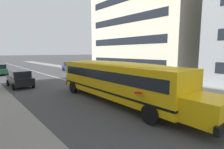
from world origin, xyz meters
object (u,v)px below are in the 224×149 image
(parked_car_green_by_hydrant, at_px, (0,69))
(parked_car_red_far_corner, at_px, (106,71))
(parked_car_dark_blue_beside_sign, at_px, (71,67))
(parked_car_black_past_driveway, at_px, (20,78))
(school_bus, at_px, (117,78))

(parked_car_green_by_hydrant, distance_m, parked_car_red_far_corner, 16.45)
(parked_car_dark_blue_beside_sign, bearing_deg, parked_car_green_by_hydrant, -104.38)
(parked_car_black_past_driveway, bearing_deg, parked_car_dark_blue_beside_sign, -47.92)
(parked_car_dark_blue_beside_sign, xyz_separation_m, parked_car_red_far_corner, (10.29, 0.01, 0.00))
(school_bus, relative_size, parked_car_black_past_driveway, 3.21)
(school_bus, distance_m, parked_car_black_past_driveway, 10.89)
(parked_car_dark_blue_beside_sign, bearing_deg, parked_car_black_past_driveway, -49.94)
(parked_car_black_past_driveway, height_order, parked_car_red_far_corner, same)
(school_bus, xyz_separation_m, parked_car_dark_blue_beside_sign, (-19.82, 6.52, -0.82))
(parked_car_black_past_driveway, distance_m, parked_car_red_far_corner, 10.49)
(school_bus, xyz_separation_m, parked_car_black_past_driveway, (-10.12, -3.94, -0.82))
(parked_car_dark_blue_beside_sign, bearing_deg, school_bus, -21.01)
(parked_car_dark_blue_beside_sign, distance_m, parked_car_green_by_hydrant, 10.92)
(parked_car_black_past_driveway, height_order, parked_car_dark_blue_beside_sign, same)
(parked_car_dark_blue_beside_sign, xyz_separation_m, parked_car_green_by_hydrant, (-2.19, -10.70, 0.00))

